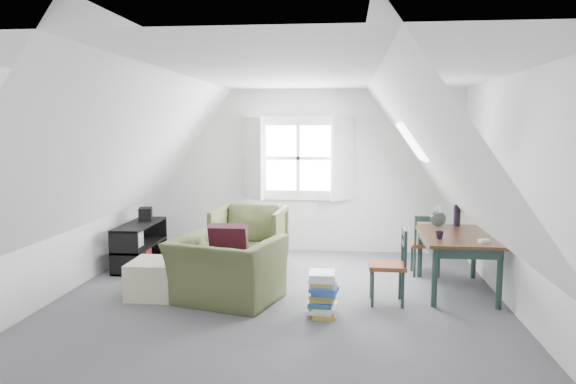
# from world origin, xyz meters

# --- Properties ---
(floor) EXTENTS (5.50, 5.50, 0.00)m
(floor) POSITION_xyz_m (0.00, 0.00, 0.00)
(floor) COLOR #504F55
(floor) RESTS_ON ground
(ceiling) EXTENTS (5.50, 5.50, 0.00)m
(ceiling) POSITION_xyz_m (0.00, 0.00, 2.50)
(ceiling) COLOR white
(ceiling) RESTS_ON wall_back
(wall_back) EXTENTS (5.00, 0.00, 5.00)m
(wall_back) POSITION_xyz_m (0.00, 2.75, 1.25)
(wall_back) COLOR silver
(wall_back) RESTS_ON ground
(wall_front) EXTENTS (5.00, 0.00, 5.00)m
(wall_front) POSITION_xyz_m (0.00, -2.75, 1.25)
(wall_front) COLOR silver
(wall_front) RESTS_ON ground
(wall_left) EXTENTS (0.00, 5.50, 5.50)m
(wall_left) POSITION_xyz_m (-2.50, 0.00, 1.25)
(wall_left) COLOR silver
(wall_left) RESTS_ON ground
(wall_right) EXTENTS (0.00, 5.50, 5.50)m
(wall_right) POSITION_xyz_m (2.50, 0.00, 1.25)
(wall_right) COLOR silver
(wall_right) RESTS_ON ground
(slope_left) EXTENTS (3.19, 5.50, 4.48)m
(slope_left) POSITION_xyz_m (-1.55, 0.00, 1.78)
(slope_left) COLOR white
(slope_left) RESTS_ON wall_left
(slope_right) EXTENTS (3.19, 5.50, 4.48)m
(slope_right) POSITION_xyz_m (1.55, 0.00, 1.78)
(slope_right) COLOR white
(slope_right) RESTS_ON wall_right
(dormer_window) EXTENTS (1.71, 0.35, 1.30)m
(dormer_window) POSITION_xyz_m (0.00, 2.68, 1.45)
(dormer_window) COLOR white
(dormer_window) RESTS_ON wall_back
(skylight) EXTENTS (0.35, 0.75, 0.47)m
(skylight) POSITION_xyz_m (1.55, 1.30, 1.75)
(skylight) COLOR white
(skylight) RESTS_ON slope_right
(armchair_near) EXTENTS (1.34, 1.25, 0.72)m
(armchair_near) POSITION_xyz_m (-0.57, 0.07, 0.00)
(armchair_near) COLOR #464C29
(armchair_near) RESTS_ON floor
(armchair_far) EXTENTS (0.98, 1.00, 0.86)m
(armchair_far) POSITION_xyz_m (-0.56, 1.55, 0.00)
(armchair_far) COLOR #464C29
(armchair_far) RESTS_ON floor
(throw_pillow) EXTENTS (0.43, 0.25, 0.44)m
(throw_pillow) POSITION_xyz_m (-0.57, 0.22, 0.64)
(throw_pillow) COLOR #3C101D
(throw_pillow) RESTS_ON armchair_near
(ottoman) EXTENTS (0.62, 0.62, 0.41)m
(ottoman) POSITION_xyz_m (-1.39, 0.21, 0.21)
(ottoman) COLOR #C6B498
(ottoman) RESTS_ON floor
(dining_table) EXTENTS (0.82, 1.37, 0.69)m
(dining_table) POSITION_xyz_m (2.04, 0.75, 0.60)
(dining_table) COLOR #372012
(dining_table) RESTS_ON floor
(demijohn) EXTENTS (0.20, 0.20, 0.28)m
(demijohn) POSITION_xyz_m (1.89, 1.20, 0.80)
(demijohn) COLOR silver
(demijohn) RESTS_ON dining_table
(vase_twigs) EXTENTS (0.09, 0.10, 0.67)m
(vase_twigs) POSITION_xyz_m (2.14, 1.30, 0.84)
(vase_twigs) COLOR black
(vase_twigs) RESTS_ON dining_table
(cup) EXTENTS (0.10, 0.10, 0.09)m
(cup) POSITION_xyz_m (1.79, 0.45, 0.69)
(cup) COLOR black
(cup) RESTS_ON dining_table
(paper_box) EXTENTS (0.12, 0.09, 0.04)m
(paper_box) POSITION_xyz_m (2.24, 0.30, 0.70)
(paper_box) COLOR white
(paper_box) RESTS_ON dining_table
(dining_chair_far) EXTENTS (0.38, 0.38, 0.81)m
(dining_chair_far) POSITION_xyz_m (1.78, 1.45, 0.42)
(dining_chair_far) COLOR brown
(dining_chair_far) RESTS_ON floor
(dining_chair_near) EXTENTS (0.40, 0.40, 0.84)m
(dining_chair_near) POSITION_xyz_m (1.23, 0.21, 0.44)
(dining_chair_near) COLOR brown
(dining_chair_near) RESTS_ON floor
(media_shelf) EXTENTS (0.39, 1.18, 0.60)m
(media_shelf) POSITION_xyz_m (-2.11, 1.50, 0.27)
(media_shelf) COLOR black
(media_shelf) RESTS_ON floor
(electronics_box) EXTENTS (0.23, 0.28, 0.20)m
(electronics_box) POSITION_xyz_m (-2.11, 1.79, 0.69)
(electronics_box) COLOR black
(electronics_box) RESTS_ON media_shelf
(magazine_stack) EXTENTS (0.34, 0.40, 0.45)m
(magazine_stack) POSITION_xyz_m (0.51, -0.27, 0.23)
(magazine_stack) COLOR #B29933
(magazine_stack) RESTS_ON floor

